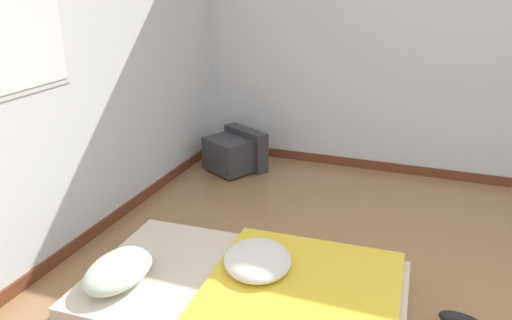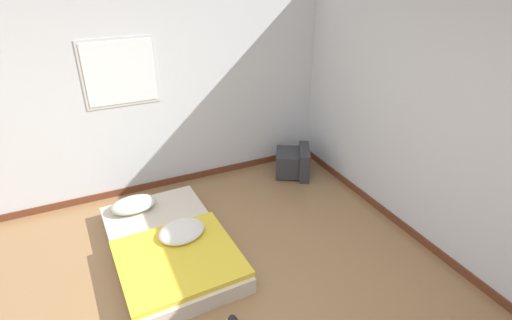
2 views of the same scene
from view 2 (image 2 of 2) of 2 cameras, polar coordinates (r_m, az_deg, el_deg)
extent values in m
cube|color=silver|center=(5.02, -19.01, 8.56)|extent=(7.69, 0.06, 2.60)
cube|color=brown|center=(5.49, -16.96, -3.98)|extent=(7.69, 0.02, 0.09)
cube|color=silver|center=(4.91, -18.86, 11.70)|extent=(0.84, 0.01, 0.79)
cube|color=white|center=(4.90, -18.85, 11.68)|extent=(0.77, 0.01, 0.72)
cube|color=silver|center=(4.07, 28.19, 2.36)|extent=(0.06, 7.60, 2.60)
cube|color=brown|center=(4.66, 24.41, -11.78)|extent=(0.02, 7.60, 0.09)
cube|color=beige|center=(4.37, -12.30, -11.86)|extent=(1.17, 1.90, 0.17)
ellipsoid|color=silver|center=(4.82, -17.07, -6.09)|extent=(0.53, 0.36, 0.14)
cube|color=yellow|center=(4.04, -11.02, -13.55)|extent=(1.16, 1.12, 0.05)
ellipsoid|color=silver|center=(4.25, -10.57, -9.95)|extent=(0.60, 0.55, 0.11)
cube|color=#333338|center=(5.63, 4.54, -0.33)|extent=(0.49, 0.54, 0.32)
cube|color=#333338|center=(5.63, 6.88, -0.26)|extent=(0.38, 0.53, 0.40)
cube|color=#283342|center=(5.63, 7.62, -0.19)|extent=(0.22, 0.39, 0.29)
camera|label=1|loc=(3.11, -56.28, -2.72)|focal=35.00mm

